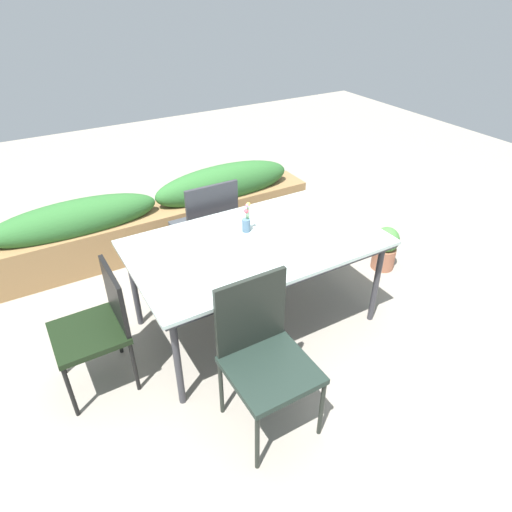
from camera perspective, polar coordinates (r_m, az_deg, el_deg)
name	(u,v)px	position (r m, az deg, el deg)	size (l,w,h in m)	color
ground_plane	(246,325)	(3.67, -1.33, -8.87)	(12.00, 12.00, 0.00)	gray
dining_table	(256,246)	(3.28, 0.00, 1.26)	(1.84, 1.08, 0.78)	#B2C6C1
chair_near_left	(263,350)	(2.68, 0.90, -12.02)	(0.49, 0.49, 1.00)	#1D2B24
chair_end_left	(98,323)	(3.10, -19.64, -8.08)	(0.46, 0.46, 0.88)	black
chair_far_side	(207,224)	(3.97, -6.32, 4.08)	(0.50, 0.50, 0.97)	#393B41
flower_vase	(246,222)	(3.33, -1.24, 4.45)	(0.06, 0.06, 0.24)	slate
planter_box	(159,216)	(4.60, -12.40, 5.01)	(3.37, 0.41, 0.74)	olive
potted_plant	(385,247)	(4.38, 16.30, 1.07)	(0.24, 0.24, 0.43)	#9E6047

